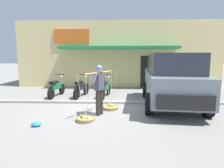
{
  "coord_description": "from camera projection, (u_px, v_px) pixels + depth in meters",
  "views": [
    {
      "loc": [
        0.73,
        -7.3,
        1.99
      ],
      "look_at": [
        0.43,
        0.6,
        0.85
      ],
      "focal_mm": 31.01,
      "sensor_mm": 36.0,
      "label": 1
    }
  ],
  "objects": [
    {
      "name": "plastic_litter_bag",
      "position": [
        36.0,
        124.0,
        5.52
      ],
      "size": [
        0.28,
        0.22,
        0.14
      ],
      "primitive_type": "ellipsoid",
      "color": "#3393D1",
      "rests_on": "ground"
    },
    {
      "name": "sidewalk_curb",
      "position": [
        102.0,
        102.0,
        8.21
      ],
      "size": [
        20.0,
        0.24,
        0.1
      ],
      "primitive_type": "cube",
      "color": "gray",
      "rests_on": "ground"
    },
    {
      "name": "ground_plane",
      "position": [
        100.0,
        108.0,
        7.53
      ],
      "size": [
        90.0,
        90.0,
        0.0
      ],
      "primitive_type": "plane",
      "color": "gray"
    },
    {
      "name": "motorcycle_nearest_shop",
      "position": [
        56.0,
        88.0,
        9.48
      ],
      "size": [
        0.54,
        1.82,
        1.09
      ],
      "color": "black",
      "rests_on": "ground"
    },
    {
      "name": "fruit_basket_left_side",
      "position": [
        111.0,
        107.0,
        7.3
      ],
      "size": [
        0.59,
        0.59,
        1.45
      ],
      "color": "tan",
      "rests_on": "ground"
    },
    {
      "name": "motorcycle_third_in_row",
      "position": [
        106.0,
        88.0,
        9.33
      ],
      "size": [
        0.54,
        1.81,
        1.09
      ],
      "color": "black",
      "rests_on": "ground"
    },
    {
      "name": "parked_truck",
      "position": [
        171.0,
        78.0,
        7.84
      ],
      "size": [
        2.49,
        4.95,
        2.1
      ],
      "color": "slate",
      "rests_on": "ground"
    },
    {
      "name": "motorcycle_second_in_row",
      "position": [
        81.0,
        88.0,
        9.42
      ],
      "size": [
        0.57,
        1.8,
        1.09
      ],
      "color": "black",
      "rests_on": "ground"
    },
    {
      "name": "fruit_basket_right_side",
      "position": [
        86.0,
        119.0,
        5.97
      ],
      "size": [
        0.59,
        0.59,
        1.45
      ],
      "color": "tan",
      "rests_on": "ground"
    },
    {
      "name": "fruit_vendor",
      "position": [
        99.0,
        87.0,
        6.5
      ],
      "size": [
        0.76,
        1.38,
        1.7
      ],
      "color": "#2D2823",
      "rests_on": "ground"
    },
    {
      "name": "storefront_building",
      "position": [
        119.0,
        55.0,
        14.58
      ],
      "size": [
        13.0,
        6.0,
        4.2
      ],
      "color": "#DBC684",
      "rests_on": "ground"
    }
  ]
}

